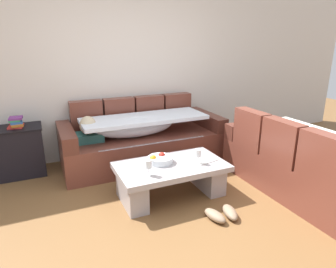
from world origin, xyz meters
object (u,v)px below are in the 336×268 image
(couch_along_wall, at_px, (141,139))
(couch_near_window, at_px, (304,164))
(coffee_table, at_px, (171,176))
(wine_glass_near_right, at_px, (198,154))
(book_stack_on_cabinet, at_px, (16,123))
(side_cabinet, at_px, (14,152))
(wine_glass_near_left, at_px, (148,165))
(pair_of_shoes, at_px, (223,214))
(fruit_bowl, at_px, (160,159))
(open_magazine, at_px, (204,159))

(couch_along_wall, xyz_separation_m, couch_near_window, (1.41, -1.59, 0.00))
(couch_along_wall, height_order, coffee_table, couch_along_wall)
(couch_along_wall, xyz_separation_m, coffee_table, (-0.02, -1.08, -0.09))
(coffee_table, xyz_separation_m, wine_glass_near_right, (0.28, -0.10, 0.26))
(wine_glass_near_right, height_order, book_stack_on_cabinet, book_stack_on_cabinet)
(couch_near_window, height_order, coffee_table, couch_near_window)
(side_cabinet, distance_m, book_stack_on_cabinet, 0.39)
(couch_along_wall, xyz_separation_m, book_stack_on_cabinet, (-1.55, 0.22, 0.37))
(wine_glass_near_left, xyz_separation_m, side_cabinet, (-1.28, 1.46, -0.17))
(side_cabinet, relative_size, book_stack_on_cabinet, 3.19)
(couch_along_wall, distance_m, side_cabinet, 1.64)
(coffee_table, relative_size, pair_of_shoes, 3.48)
(wine_glass_near_right, height_order, side_cabinet, side_cabinet)
(couch_near_window, height_order, fruit_bowl, couch_near_window)
(open_magazine, relative_size, pair_of_shoes, 0.81)
(couch_along_wall, xyz_separation_m, wine_glass_near_right, (0.26, -1.18, 0.16))
(couch_near_window, relative_size, fruit_bowl, 6.72)
(couch_along_wall, height_order, fruit_bowl, couch_along_wall)
(book_stack_on_cabinet, height_order, pair_of_shoes, book_stack_on_cabinet)
(couch_near_window, height_order, open_magazine, couch_near_window)
(open_magazine, bearing_deg, couch_near_window, -37.12)
(couch_along_wall, bearing_deg, fruit_bowl, -96.73)
(fruit_bowl, relative_size, pair_of_shoes, 0.81)
(couch_along_wall, distance_m, couch_near_window, 2.12)
(coffee_table, xyz_separation_m, open_magazine, (0.39, -0.04, 0.15))
(couch_near_window, bearing_deg, coffee_table, 70.13)
(book_stack_on_cabinet, xyz_separation_m, pair_of_shoes, (1.81, -1.92, -0.66))
(wine_glass_near_left, relative_size, book_stack_on_cabinet, 0.74)
(couch_along_wall, bearing_deg, pair_of_shoes, -81.54)
(wine_glass_near_left, distance_m, pair_of_shoes, 0.88)
(fruit_bowl, distance_m, book_stack_on_cabinet, 1.90)
(fruit_bowl, bearing_deg, wine_glass_near_right, -27.60)
(side_cabinet, distance_m, pair_of_shoes, 2.70)
(side_cabinet, bearing_deg, pair_of_shoes, -45.68)
(coffee_table, bearing_deg, couch_along_wall, 88.84)
(couch_near_window, xyz_separation_m, fruit_bowl, (-1.52, 0.61, 0.08))
(coffee_table, height_order, open_magazine, open_magazine)
(coffee_table, bearing_deg, couch_near_window, -19.87)
(couch_near_window, distance_m, fruit_bowl, 1.64)
(side_cabinet, bearing_deg, couch_along_wall, -7.96)
(couch_along_wall, relative_size, book_stack_on_cabinet, 9.92)
(pair_of_shoes, bearing_deg, book_stack_on_cabinet, 133.25)
(coffee_table, xyz_separation_m, pair_of_shoes, (0.27, -0.62, -0.19))
(coffee_table, relative_size, book_stack_on_cabinet, 5.32)
(book_stack_on_cabinet, bearing_deg, coffee_table, -40.30)
(coffee_table, distance_m, side_cabinet, 2.07)
(coffee_table, height_order, wine_glass_near_left, wine_glass_near_left)
(wine_glass_near_right, height_order, pair_of_shoes, wine_glass_near_right)
(book_stack_on_cabinet, relative_size, pair_of_shoes, 0.65)
(couch_near_window, bearing_deg, wine_glass_near_left, 78.54)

